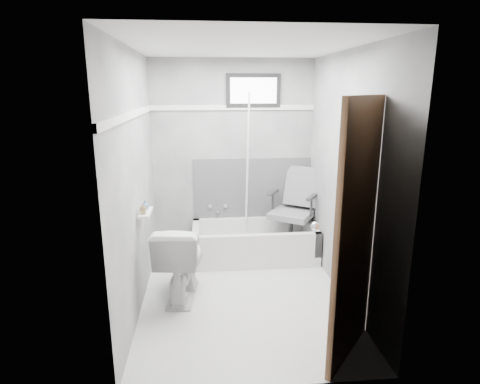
{
  "coord_description": "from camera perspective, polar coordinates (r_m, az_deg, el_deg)",
  "views": [
    {
      "loc": [
        -0.38,
        -3.66,
        2.04
      ],
      "look_at": [
        0.0,
        0.35,
        1.0
      ],
      "focal_mm": 30.0,
      "sensor_mm": 36.0,
      "label": 1
    }
  ],
  "objects": [
    {
      "name": "bathtub",
      "position": [
        4.98,
        2.02,
        -7.1
      ],
      "size": [
        1.5,
        0.7,
        0.42
      ],
      "primitive_type": null,
      "color": "silver",
      "rests_on": "floor"
    },
    {
      "name": "wall_front",
      "position": [
        2.54,
        3.52,
        -4.89
      ],
      "size": [
        2.0,
        0.02,
        2.4
      ],
      "primitive_type": "cube",
      "color": "slate",
      "rests_on": "floor"
    },
    {
      "name": "wall_left",
      "position": [
        3.81,
        -14.64,
        1.25
      ],
      "size": [
        0.02,
        2.6,
        2.4
      ],
      "primitive_type": "cube",
      "color": "slate",
      "rests_on": "floor"
    },
    {
      "name": "wall_back",
      "position": [
        5.05,
        -1.02,
        4.88
      ],
      "size": [
        2.0,
        0.02,
        2.4
      ],
      "primitive_type": "cube",
      "color": "slate",
      "rests_on": "floor"
    },
    {
      "name": "soap_bottle_b",
      "position": [
        3.95,
        -13.34,
        -1.79
      ],
      "size": [
        0.1,
        0.1,
        0.09
      ],
      "primitive_type": "imported",
      "rotation": [
        0.0,
        0.0,
        0.75
      ],
      "color": "#466780",
      "rests_on": "shelf"
    },
    {
      "name": "pole",
      "position": [
        4.86,
        1.04,
        2.7
      ],
      "size": [
        0.02,
        0.37,
        1.92
      ],
      "primitive_type": "cylinder",
      "rotation": [
        0.18,
        0.0,
        0.0
      ],
      "color": "white",
      "rests_on": "bathtub"
    },
    {
      "name": "wall_right",
      "position": [
        4.0,
        14.89,
        1.86
      ],
      "size": [
        0.02,
        2.6,
        2.4
      ],
      "primitive_type": "cube",
      "color": "slate",
      "rests_on": "floor"
    },
    {
      "name": "ceiling",
      "position": [
        3.7,
        0.54,
        20.05
      ],
      "size": [
        2.6,
        2.6,
        0.0
      ],
      "primitive_type": "plane",
      "rotation": [
        3.14,
        0.0,
        0.0
      ],
      "color": "silver",
      "rests_on": "floor"
    },
    {
      "name": "trim_left",
      "position": [
        3.72,
        -15.05,
        10.59
      ],
      "size": [
        0.02,
        2.6,
        0.06
      ],
      "primitive_type": "cube",
      "color": "white",
      "rests_on": "wall_left"
    },
    {
      "name": "soap_bottle_a",
      "position": [
        3.82,
        -13.63,
        -2.29
      ],
      "size": [
        0.05,
        0.05,
        0.1
      ],
      "primitive_type": "imported",
      "rotation": [
        0.0,
        0.0,
        -0.08
      ],
      "color": "olive",
      "rests_on": "shelf"
    },
    {
      "name": "shelf",
      "position": [
        3.91,
        -13.26,
        -2.87
      ],
      "size": [
        0.1,
        0.32,
        0.02
      ],
      "primitive_type": "cube",
      "color": "silver",
      "rests_on": "wall_left"
    },
    {
      "name": "trim_back",
      "position": [
        4.97,
        -1.04,
        11.92
      ],
      "size": [
        2.0,
        0.02,
        0.06
      ],
      "primitive_type": "cube",
      "color": "white",
      "rests_on": "wall_back"
    },
    {
      "name": "window",
      "position": [
        4.99,
        1.91,
        14.22
      ],
      "size": [
        0.66,
        0.04,
        0.4
      ],
      "primitive_type": null,
      "color": "black",
      "rests_on": "wall_back"
    },
    {
      "name": "toilet",
      "position": [
        4.09,
        -8.43,
        -9.61
      ],
      "size": [
        0.53,
        0.83,
        0.77
      ],
      "primitive_type": "imported",
      "rotation": [
        0.0,
        0.0,
        3.02
      ],
      "color": "white",
      "rests_on": "floor"
    },
    {
      "name": "floor",
      "position": [
        4.21,
        0.46,
        -14.52
      ],
      "size": [
        2.6,
        2.6,
        0.0
      ],
      "primitive_type": "plane",
      "color": "white",
      "rests_on": "ground"
    },
    {
      "name": "door",
      "position": [
        2.93,
        22.83,
        -7.48
      ],
      "size": [
        0.78,
        0.78,
        2.0
      ],
      "primitive_type": null,
      "color": "brown",
      "rests_on": "floor"
    },
    {
      "name": "office_chair",
      "position": [
        4.98,
        7.33,
        -2.34
      ],
      "size": [
        0.78,
        0.78,
        0.98
      ],
      "primitive_type": null,
      "rotation": [
        0.0,
        0.0,
        -0.58
      ],
      "color": "slate",
      "rests_on": "bathtub"
    },
    {
      "name": "faucet",
      "position": [
        5.16,
        -3.18,
        -2.36
      ],
      "size": [
        0.26,
        0.1,
        0.16
      ],
      "primitive_type": null,
      "color": "silver",
      "rests_on": "wall_back"
    },
    {
      "name": "backerboard",
      "position": [
        5.15,
        1.79,
        0.51
      ],
      "size": [
        1.5,
        0.02,
        0.78
      ],
      "primitive_type": "cube",
      "color": "#4C4C4F",
      "rests_on": "wall_back"
    }
  ]
}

